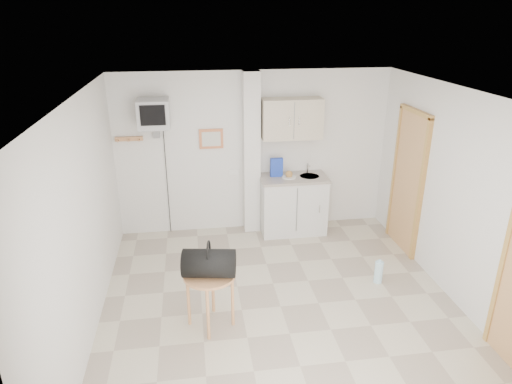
{
  "coord_description": "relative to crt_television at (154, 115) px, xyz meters",
  "views": [
    {
      "loc": [
        -0.96,
        -4.47,
        3.27
      ],
      "look_at": [
        -0.21,
        0.6,
        1.25
      ],
      "focal_mm": 32.0,
      "sensor_mm": 36.0,
      "label": 1
    }
  ],
  "objects": [
    {
      "name": "ground",
      "position": [
        1.45,
        -2.02,
        -1.94
      ],
      "size": [
        4.5,
        4.5,
        0.0
      ],
      "primitive_type": "plane",
      "color": "beige",
      "rests_on": "ground"
    },
    {
      "name": "room_envelope",
      "position": [
        1.69,
        -1.93,
        -0.4
      ],
      "size": [
        4.24,
        4.54,
        2.55
      ],
      "color": "white",
      "rests_on": "ground"
    },
    {
      "name": "kitchenette",
      "position": [
        2.02,
        -0.02,
        -1.13
      ],
      "size": [
        1.03,
        0.58,
        2.1
      ],
      "color": "silver",
      "rests_on": "ground"
    },
    {
      "name": "crt_television",
      "position": [
        0.0,
        0.0,
        0.0
      ],
      "size": [
        0.44,
        0.45,
        2.15
      ],
      "color": "slate",
      "rests_on": "ground"
    },
    {
      "name": "round_table",
      "position": [
        0.61,
        -2.23,
        -1.38
      ],
      "size": [
        0.57,
        0.57,
        0.66
      ],
      "rotation": [
        0.0,
        0.0,
        -0.16
      ],
      "color": "tan",
      "rests_on": "ground"
    },
    {
      "name": "duffel_bag",
      "position": [
        0.61,
        -2.28,
        -1.12
      ],
      "size": [
        0.6,
        0.39,
        0.41
      ],
      "rotation": [
        0.0,
        0.0,
        -0.17
      ],
      "color": "black",
      "rests_on": "round_table"
    },
    {
      "name": "water_bottle",
      "position": [
        2.81,
        -1.68,
        -1.79
      ],
      "size": [
        0.11,
        0.11,
        0.33
      ],
      "color": "#B8E6F8",
      "rests_on": "ground"
    }
  ]
}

